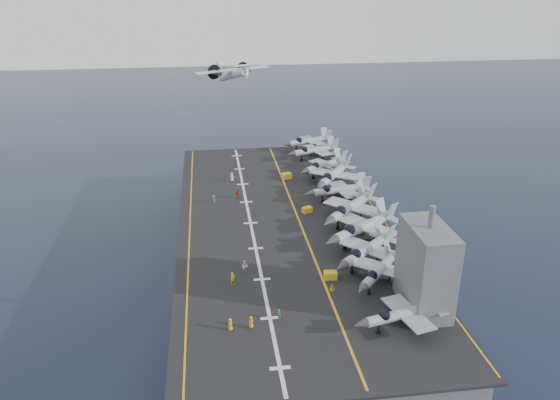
{
  "coord_description": "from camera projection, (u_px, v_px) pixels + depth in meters",
  "views": [
    {
      "loc": [
        -12.87,
        -90.34,
        52.82
      ],
      "look_at": [
        0.0,
        4.0,
        13.0
      ],
      "focal_mm": 35.0,
      "sensor_mm": 36.0,
      "label": 1
    }
  ],
  "objects": [
    {
      "name": "crew_4",
      "position": [
        238.0,
        194.0,
        110.42
      ],
      "size": [
        1.32,
        1.05,
        1.92
      ],
      "primitive_type": "imported",
      "color": "#B21919",
      "rests_on": "flight_deck"
    },
    {
      "name": "crew_3",
      "position": [
        214.0,
        199.0,
        108.22
      ],
      "size": [
        1.04,
        1.17,
        1.63
      ],
      "primitive_type": "imported",
      "color": "green",
      "rests_on": "flight_deck"
    },
    {
      "name": "deck_edge_port",
      "position": [
        190.0,
        227.0,
        98.43
      ],
      "size": [
        0.25,
        90.0,
        0.02
      ],
      "primitive_type": "cube",
      "color": "gold",
      "rests_on": "flight_deck"
    },
    {
      "name": "crew_0",
      "position": [
        251.0,
        322.0,
        70.09
      ],
      "size": [
        1.18,
        1.22,
        1.71
      ],
      "primitive_type": "imported",
      "color": "#DD9F0D",
      "rests_on": "flight_deck"
    },
    {
      "name": "crew_7",
      "position": [
        332.0,
        290.0,
        77.36
      ],
      "size": [
        1.2,
        1.11,
        1.66
      ],
      "primitive_type": "imported",
      "color": "yellow",
      "rests_on": "flight_deck"
    },
    {
      "name": "tow_cart_a",
      "position": [
        330.0,
        275.0,
        81.52
      ],
      "size": [
        2.01,
        1.4,
        1.15
      ],
      "primitive_type": null,
      "color": "gold",
      "rests_on": "flight_deck"
    },
    {
      "name": "crew_1",
      "position": [
        233.0,
        279.0,
        79.72
      ],
      "size": [
        1.49,
        1.37,
        2.07
      ],
      "primitive_type": "imported",
      "color": "#CDBF09",
      "rests_on": "flight_deck"
    },
    {
      "name": "fighter_jet_2",
      "position": [
        367.0,
        249.0,
        85.11
      ],
      "size": [
        17.33,
        16.96,
        5.06
      ],
      "primitive_type": null,
      "color": "#8F989E",
      "rests_on": "flight_deck"
    },
    {
      "name": "fighter_jet_8",
      "position": [
        315.0,
        150.0,
        133.22
      ],
      "size": [
        16.19,
        13.34,
        4.83
      ],
      "primitive_type": null,
      "color": "gray",
      "rests_on": "flight_deck"
    },
    {
      "name": "crew_5",
      "position": [
        232.0,
        177.0,
        119.47
      ],
      "size": [
        1.3,
        0.95,
        2.02
      ],
      "primitive_type": "imported",
      "color": "silver",
      "rests_on": "flight_deck"
    },
    {
      "name": "fighter_jet_9",
      "position": [
        309.0,
        140.0,
        140.55
      ],
      "size": [
        16.19,
        13.34,
        4.83
      ],
      "primitive_type": null,
      "color": "gray",
      "rests_on": "flight_deck"
    },
    {
      "name": "hull",
      "position": [
        283.0,
        247.0,
        102.64
      ],
      "size": [
        36.0,
        90.0,
        10.0
      ],
      "primitive_type": "cube",
      "color": "#56595E",
      "rests_on": "ground"
    },
    {
      "name": "landing_centerline",
      "position": [
        251.0,
        223.0,
        99.8
      ],
      "size": [
        0.5,
        90.0,
        0.02
      ],
      "primitive_type": "cube",
      "color": "silver",
      "rests_on": "flight_deck"
    },
    {
      "name": "fighter_jet_4",
      "position": [
        351.0,
        207.0,
        99.72
      ],
      "size": [
        19.18,
        19.38,
        5.68
      ],
      "primitive_type": null,
      "color": "gray",
      "rests_on": "flight_deck"
    },
    {
      "name": "ground",
      "position": [
        283.0,
        270.0,
        104.57
      ],
      "size": [
        500.0,
        500.0,
        0.0
      ],
      "primitive_type": "plane",
      "color": "#142135",
      "rests_on": "ground"
    },
    {
      "name": "flight_deck",
      "position": [
        283.0,
        222.0,
        100.63
      ],
      "size": [
        38.0,
        92.0,
        0.4
      ],
      "primitive_type": "cube",
      "color": "black",
      "rests_on": "hull"
    },
    {
      "name": "island_superstructure",
      "position": [
        427.0,
        258.0,
        72.11
      ],
      "size": [
        5.0,
        10.0,
        15.0
      ],
      "primitive_type": null,
      "color": "#56595E",
      "rests_on": "flight_deck"
    },
    {
      "name": "fighter_jet_1",
      "position": [
        380.0,
        269.0,
        79.82
      ],
      "size": [
        15.4,
        15.92,
        4.63
      ],
      "primitive_type": null,
      "color": "gray",
      "rests_on": "flight_deck"
    },
    {
      "name": "fighter_jet_3",
      "position": [
        364.0,
        226.0,
        92.01
      ],
      "size": [
        19.9,
        18.47,
        5.75
      ],
      "primitive_type": null,
      "color": "#9BA2AB",
      "rests_on": "flight_deck"
    },
    {
      "name": "fighter_jet_7",
      "position": [
        325.0,
        164.0,
        122.92
      ],
      "size": [
        16.73,
        15.51,
        4.83
      ],
      "primitive_type": null,
      "color": "#9FA7AF",
      "rests_on": "flight_deck"
    },
    {
      "name": "fighter_jet_5",
      "position": [
        341.0,
        189.0,
        108.95
      ],
      "size": [
        15.66,
        11.99,
        4.89
      ],
      "primitive_type": null,
      "color": "#9BA4AA",
      "rests_on": "flight_deck"
    },
    {
      "name": "tow_cart_c",
      "position": [
        287.0,
        176.0,
        121.12
      ],
      "size": [
        2.47,
        2.06,
        1.26
      ],
      "primitive_type": null,
      "color": "yellow",
      "rests_on": "flight_deck"
    },
    {
      "name": "crew_6",
      "position": [
        279.0,
        314.0,
        71.76
      ],
      "size": [
        0.98,
        1.15,
        1.62
      ],
      "primitive_type": "imported",
      "color": "#218B3B",
      "rests_on": "flight_deck"
    },
    {
      "name": "fighter_jet_6",
      "position": [
        334.0,
        174.0,
        115.91
      ],
      "size": [
        17.89,
        19.37,
        5.6
      ],
      "primitive_type": null,
      "color": "#969DA6",
      "rests_on": "flight_deck"
    },
    {
      "name": "crew_2",
      "position": [
        245.0,
        267.0,
        83.03
      ],
      "size": [
        1.41,
        1.18,
        2.01
      ],
      "primitive_type": "imported",
      "color": "silver",
      "rests_on": "flight_deck"
    },
    {
      "name": "tow_cart_b",
      "position": [
        307.0,
        210.0,
        104.02
      ],
      "size": [
        2.16,
        1.85,
        1.1
      ],
      "primitive_type": null,
      "color": "gold",
      "rests_on": "flight_deck"
    },
    {
      "name": "deck_edge_stbd",
      "position": [
        380.0,
        216.0,
        102.85
      ],
      "size": [
        0.25,
        90.0,
        0.02
      ],
      "primitive_type": "cube",
      "color": "gold",
      "rests_on": "flight_deck"
    },
    {
      "name": "fighter_jet_0",
      "position": [
        403.0,
        313.0,
        69.66
      ],
      "size": [
        14.48,
        11.36,
        4.44
      ],
      "primitive_type": null,
      "color": "#99A0A9",
      "rests_on": "flight_deck"
    },
    {
      "name": "crew_8",
      "position": [
        230.0,
        324.0,
        69.66
      ],
      "size": [
        1.18,
        1.22,
        1.71
      ],
      "primitive_type": "imported",
      "color": "#DD9F0D",
      "rests_on": "flight_deck"
    },
    {
      "name": "transport_plane",
      "position": [
        233.0,
        75.0,
        142.19
      ],
      "size": [
        25.1,
        21.97,
        4.96
      ],
      "primitive_type": null,
      "color": "silver"
    },
    {
      "name": "foul_line",
      "position": [
        299.0,
        220.0,
        100.92
      ],
      "size": [
        0.35,
        90.0,
        0.02
      ],
      "primitive_type": "cube",
      "color": "gold",
      "rests_on": "flight_deck"
    }
  ]
}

